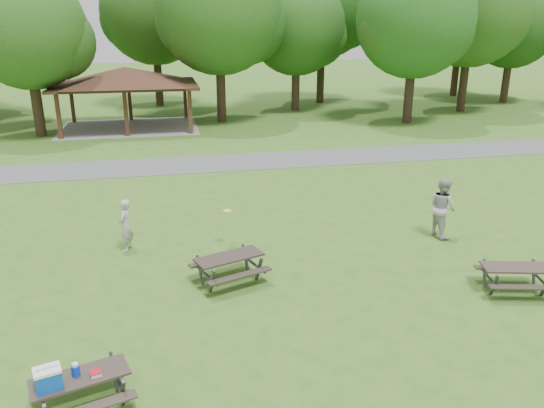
{
  "coord_description": "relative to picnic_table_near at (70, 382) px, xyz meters",
  "views": [
    {
      "loc": [
        -2.08,
        -10.52,
        6.46
      ],
      "look_at": [
        1.0,
        4.0,
        1.3
      ],
      "focal_mm": 35.0,
      "sensor_mm": 36.0,
      "label": 1
    }
  ],
  "objects": [
    {
      "name": "ground",
      "position": [
        3.88,
        2.46,
        -0.65
      ],
      "size": [
        160.0,
        160.0,
        0.0
      ],
      "primitive_type": "plane",
      "color": "#36611B",
      "rests_on": "ground"
    },
    {
      "name": "asphalt_path",
      "position": [
        3.88,
        16.46,
        -0.64
      ],
      "size": [
        120.0,
        3.2,
        0.02
      ],
      "primitive_type": "cube",
      "color": "#4E4E51",
      "rests_on": "ground"
    },
    {
      "name": "pavilion",
      "position": [
        -0.12,
        26.46,
        2.41
      ],
      "size": [
        8.6,
        7.01,
        3.76
      ],
      "color": "#3A2115",
      "rests_on": "ground"
    },
    {
      "name": "tree_row_d",
      "position": [
        -5.04,
        24.99,
        5.12
      ],
      "size": [
        6.93,
        6.6,
        9.27
      ],
      "color": "black",
      "rests_on": "ground"
    },
    {
      "name": "tree_row_e",
      "position": [
        5.98,
        27.49,
        6.13
      ],
      "size": [
        8.4,
        8.0,
        11.02
      ],
      "color": "black",
      "rests_on": "ground"
    },
    {
      "name": "tree_row_f",
      "position": [
        11.96,
        30.99,
        5.19
      ],
      "size": [
        7.35,
        7.0,
        9.55
      ],
      "color": "#302215",
      "rests_on": "ground"
    },
    {
      "name": "tree_row_g",
      "position": [
        17.97,
        24.49,
        5.68
      ],
      "size": [
        7.77,
        7.4,
        10.25
      ],
      "color": "black",
      "rests_on": "ground"
    },
    {
      "name": "tree_row_h",
      "position": [
        23.98,
        27.99,
        6.38
      ],
      "size": [
        8.61,
        8.2,
        11.37
      ],
      "color": "black",
      "rests_on": "ground"
    },
    {
      "name": "tree_row_i",
      "position": [
        29.96,
        31.49,
        5.26
      ],
      "size": [
        7.14,
        6.8,
        9.52
      ],
      "color": "#322016",
      "rests_on": "ground"
    },
    {
      "name": "tree_deep_b",
      "position": [
        1.98,
        35.49,
        6.24
      ],
      "size": [
        8.4,
        8.0,
        11.13
      ],
      "color": "black",
      "rests_on": "ground"
    },
    {
      "name": "tree_deep_c",
      "position": [
        14.98,
        34.49,
        6.8
      ],
      "size": [
        8.82,
        8.4,
        11.9
      ],
      "color": "black",
      "rests_on": "ground"
    },
    {
      "name": "tree_deep_d",
      "position": [
        27.98,
        35.99,
        6.38
      ],
      "size": [
        8.4,
        8.0,
        11.27
      ],
      "color": "black",
      "rests_on": "ground"
    },
    {
      "name": "picnic_table_near",
      "position": [
        0.0,
        0.0,
        0.0
      ],
      "size": [
        1.93,
        1.72,
        1.13
      ],
      "color": "#2E2621",
      "rests_on": "ground"
    },
    {
      "name": "picnic_table_middle",
      "position": [
        3.29,
        4.3,
        -0.09
      ],
      "size": [
        2.11,
        1.9,
        0.76
      ],
      "color": "#2A221E",
      "rests_on": "ground"
    },
    {
      "name": "picnic_table_far",
      "position": [
        10.2,
        2.32,
        -0.13
      ],
      "size": [
        1.88,
        1.65,
        0.7
      ],
      "color": "#302723",
      "rests_on": "ground"
    },
    {
      "name": "frisbee_in_flight",
      "position": [
        3.57,
        6.68,
        0.46
      ],
      "size": [
        0.28,
        0.28,
        0.02
      ],
      "color": "yellow",
      "rests_on": "ground"
    },
    {
      "name": "frisbee_thrower",
      "position": [
        0.59,
        6.97,
        0.13
      ],
      "size": [
        0.53,
        0.66,
        1.57
      ],
      "primitive_type": "imported",
      "rotation": [
        0.0,
        0.0,
        -1.87
      ],
      "color": "#AFAFB2",
      "rests_on": "ground"
    },
    {
      "name": "frisbee_catcher",
      "position": [
        10.22,
        6.03,
        0.3
      ],
      "size": [
        0.86,
        1.03,
        1.9
      ],
      "primitive_type": "imported",
      "rotation": [
        0.0,
        0.0,
        1.73
      ],
      "color": "#AFAFB2",
      "rests_on": "ground"
    }
  ]
}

